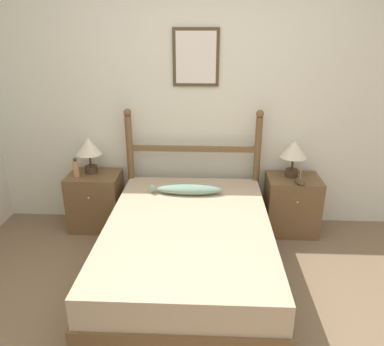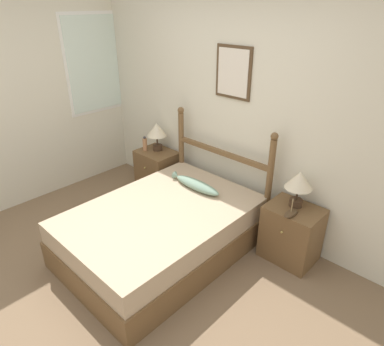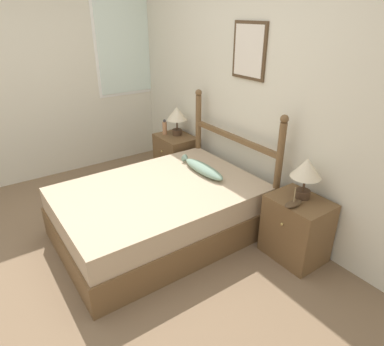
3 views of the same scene
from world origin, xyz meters
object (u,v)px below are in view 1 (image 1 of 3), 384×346
object	(u,v)px
nightstand_right	(291,205)
fish_pillow	(188,189)
table_lamp_right	(294,151)
nightstand_left	(96,201)
model_boat	(300,181)
table_lamp_left	(89,148)
bed	(188,251)
bottle	(76,168)

from	to	relation	value
nightstand_right	fish_pillow	size ratio (longest dim) A/B	0.89
nightstand_right	table_lamp_right	bearing A→B (deg)	118.03
nightstand_left	fish_pillow	world-z (taller)	fish_pillow
nightstand_right	model_boat	world-z (taller)	model_boat
nightstand_right	table_lamp_left	distance (m)	2.11
table_lamp_right	table_lamp_left	bearing A→B (deg)	179.82
nightstand_left	table_lamp_left	xyz separation A→B (m)	(-0.03, 0.05, 0.55)
nightstand_right	bed	bearing A→B (deg)	-140.48
table_lamp_right	nightstand_left	bearing A→B (deg)	-178.75
table_lamp_right	fish_pillow	world-z (taller)	table_lamp_right
nightstand_right	fish_pillow	bearing A→B (deg)	-164.85
nightstand_right	nightstand_left	bearing A→B (deg)	180.00
table_lamp_right	model_boat	bearing A→B (deg)	-74.95
table_lamp_left	bottle	world-z (taller)	table_lamp_left
bottle	bed	bearing A→B (deg)	-33.44
nightstand_left	table_lamp_left	distance (m)	0.56
bed	nightstand_left	size ratio (longest dim) A/B	3.29
table_lamp_left	model_boat	distance (m)	2.08
nightstand_left	bed	bearing A→B (deg)	-39.52
table_lamp_right	model_boat	xyz separation A→B (m)	(0.05, -0.17, -0.24)
table_lamp_left	bottle	xyz separation A→B (m)	(-0.11, -0.12, -0.17)
nightstand_right	table_lamp_left	size ratio (longest dim) A/B	1.59
bed	table_lamp_left	bearing A→B (deg)	139.76
nightstand_left	table_lamp_left	size ratio (longest dim) A/B	1.59
table_lamp_right	model_boat	distance (m)	0.30
bed	nightstand_right	distance (m)	1.30
bottle	table_lamp_right	bearing A→B (deg)	3.05
table_lamp_left	fish_pillow	distance (m)	1.09
model_boat	fish_pillow	xyz separation A→B (m)	(-1.05, -0.15, -0.04)
nightstand_right	table_lamp_left	bearing A→B (deg)	178.60
table_lamp_right	fish_pillow	xyz separation A→B (m)	(-1.01, -0.32, -0.28)
bed	nightstand_right	xyz separation A→B (m)	(1.00, 0.82, 0.04)
table_lamp_left	fish_pillow	size ratio (longest dim) A/B	0.56
bed	table_lamp_left	distance (m)	1.47
nightstand_right	fish_pillow	world-z (taller)	fish_pillow
bed	fish_pillow	distance (m)	0.63
bottle	nightstand_right	bearing A→B (deg)	1.86
bed	table_lamp_left	world-z (taller)	table_lamp_left
nightstand_left	bottle	distance (m)	0.41
nightstand_left	table_lamp_right	world-z (taller)	table_lamp_right
bed	table_lamp_right	world-z (taller)	table_lamp_right
nightstand_left	bottle	xyz separation A→B (m)	(-0.14, -0.07, 0.38)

